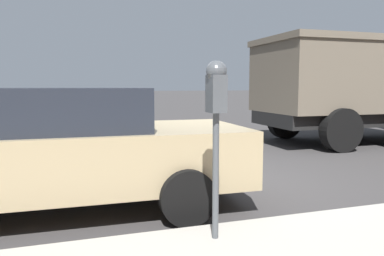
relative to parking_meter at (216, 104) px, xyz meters
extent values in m
plane|color=#3D3A3A|center=(2.54, -0.71, -1.39)|extent=(220.00, 220.00, 0.00)
cylinder|color=#4C5156|center=(0.00, 0.00, -0.67)|extent=(0.06, 0.06, 1.19)
cube|color=#4C5156|center=(0.00, 0.00, 0.09)|extent=(0.20, 0.14, 0.34)
sphere|color=#4C5156|center=(0.00, 0.00, 0.29)|extent=(0.19, 0.19, 0.19)
cube|color=gold|center=(0.11, 0.00, 0.05)|extent=(0.01, 0.11, 0.12)
cube|color=black|center=(0.11, 0.00, 0.17)|extent=(0.01, 0.10, 0.08)
cube|color=tan|center=(1.63, 1.54, -0.72)|extent=(1.88, 4.91, 0.70)
cube|color=#232833|center=(1.63, 1.74, -0.12)|extent=(1.61, 2.77, 0.51)
cylinder|color=black|center=(2.47, 0.01, -1.07)|extent=(0.24, 0.65, 0.64)
cylinder|color=black|center=(0.71, 0.06, -1.07)|extent=(0.24, 0.65, 0.64)
cube|color=#6B6051|center=(5.28, -6.05, 0.36)|extent=(2.48, 4.95, 1.76)
cube|color=#6B6051|center=(5.28, -6.05, 1.32)|extent=(2.58, 5.05, 0.16)
cylinder|color=black|center=(6.50, -6.77, -0.87)|extent=(0.30, 1.04, 1.04)
cylinder|color=black|center=(6.51, -4.78, -0.87)|extent=(0.30, 1.04, 1.04)
cylinder|color=black|center=(4.06, -4.77, -0.87)|extent=(0.30, 1.04, 1.04)
camera|label=1|loc=(-3.17, 1.25, 0.16)|focal=35.00mm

